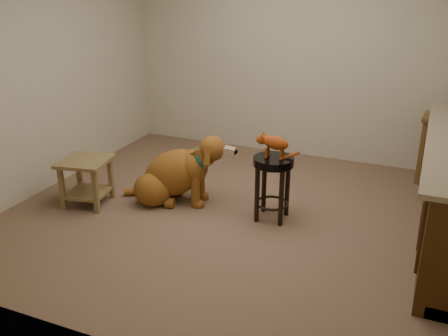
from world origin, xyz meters
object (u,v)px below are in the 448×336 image
at_px(side_table, 86,175).
at_px(tabby_kitten, 273,143).
at_px(golden_retriever, 175,175).
at_px(padded_stool, 273,176).
at_px(wood_stool, 439,148).

bearing_deg(side_table, tabby_kitten, 13.06).
bearing_deg(golden_retriever, tabby_kitten, -10.02).
xyz_separation_m(padded_stool, tabby_kitten, (-0.01, 0.00, 0.33)).
distance_m(side_table, golden_retriever, 0.90).
distance_m(padded_stool, golden_retriever, 1.06).
relative_size(padded_stool, golden_retriever, 0.51).
bearing_deg(wood_stool, padded_stool, -131.82).
distance_m(wood_stool, side_table, 3.87).
bearing_deg(side_table, golden_retriever, 27.37).
height_order(wood_stool, tabby_kitten, tabby_kitten).
relative_size(side_table, tabby_kitten, 1.32).
relative_size(wood_stool, side_table, 1.40).
bearing_deg(wood_stool, tabby_kitten, -132.02).
xyz_separation_m(golden_retriever, tabby_kitten, (1.04, 0.01, 0.48)).
xyz_separation_m(wood_stool, tabby_kitten, (-1.45, -1.61, 0.37)).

